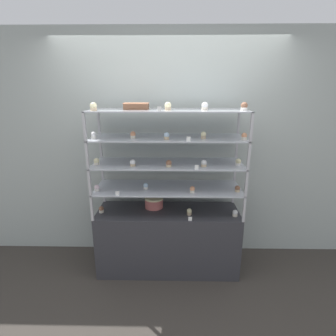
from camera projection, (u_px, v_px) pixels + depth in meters
ground_plane at (168, 266)px, 3.03m from camera, size 20.00×20.00×0.00m
back_wall at (169, 149)px, 3.05m from camera, size 8.00×0.05×2.60m
display_base at (168, 239)px, 2.93m from camera, size 1.52×0.50×0.70m
display_riser_lower at (168, 189)px, 2.76m from camera, size 1.52×0.50×0.27m
display_riser_middle at (168, 164)px, 2.69m from camera, size 1.52×0.50×0.27m
display_riser_upper at (168, 139)px, 2.61m from camera, size 1.52×0.50×0.27m
display_riser_top at (168, 111)px, 2.54m from camera, size 1.52×0.50×0.27m
layer_cake_centerpiece at (154, 202)px, 2.90m from camera, size 0.21×0.21×0.12m
sheet_cake_frosted at (136, 106)px, 2.57m from camera, size 0.24×0.16×0.07m
cupcake_0 at (101, 209)px, 2.78m from camera, size 0.05×0.05×0.07m
cupcake_1 at (189, 212)px, 2.73m from camera, size 0.05×0.05×0.07m
cupcake_2 at (235, 213)px, 2.70m from camera, size 0.05×0.05×0.07m
price_tag_0 at (190, 219)px, 2.60m from camera, size 0.04×0.00×0.04m
cupcake_3 at (97, 188)px, 2.66m from camera, size 0.05×0.05×0.06m
cupcake_4 at (146, 186)px, 2.71m from camera, size 0.05×0.05×0.06m
cupcake_5 at (192, 189)px, 2.62m from camera, size 0.05×0.05×0.06m
cupcake_6 at (237, 189)px, 2.64m from camera, size 0.05×0.05×0.06m
price_tag_1 at (117, 193)px, 2.54m from camera, size 0.04×0.00×0.04m
cupcake_7 at (97, 162)px, 2.62m from camera, size 0.06×0.06×0.07m
cupcake_8 at (133, 163)px, 2.57m from camera, size 0.06×0.06×0.07m
cupcake_9 at (169, 164)px, 2.55m from camera, size 0.06×0.06×0.07m
cupcake_10 at (204, 163)px, 2.55m from camera, size 0.06×0.06×0.07m
cupcake_11 at (238, 162)px, 2.60m from camera, size 0.06×0.06×0.07m
price_tag_2 at (197, 167)px, 2.45m from camera, size 0.04×0.00×0.04m
cupcake_12 at (94, 135)px, 2.51m from camera, size 0.05×0.05×0.07m
cupcake_13 at (133, 135)px, 2.54m from camera, size 0.05×0.05×0.07m
cupcake_14 at (167, 136)px, 2.48m from camera, size 0.05×0.05×0.07m
cupcake_15 at (203, 135)px, 2.52m from camera, size 0.05×0.05×0.07m
cupcake_16 at (244, 136)px, 2.46m from camera, size 0.05×0.05×0.07m
price_tag_3 at (189, 139)px, 2.38m from camera, size 0.04×0.00×0.04m
cupcake_17 at (93, 107)px, 2.41m from camera, size 0.06×0.06×0.08m
cupcake_18 at (168, 106)px, 2.49m from camera, size 0.06×0.06×0.08m
cupcake_19 at (205, 106)px, 2.47m from camera, size 0.06×0.06×0.08m
cupcake_20 at (244, 107)px, 2.44m from camera, size 0.06×0.06×0.08m
price_tag_4 at (159, 109)px, 2.31m from camera, size 0.04×0.00×0.04m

